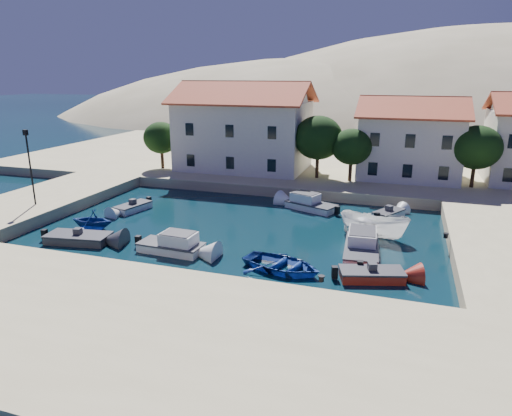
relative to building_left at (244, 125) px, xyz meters
The scene contains 20 objects.
ground 29.24m from the building_left, 77.91° to the right, with size 400.00×400.00×0.00m, color black.
quay_south 34.95m from the building_left, 79.99° to the right, with size 52.00×12.00×1.00m, color tan.
quay_west 22.86m from the building_left, 125.84° to the right, with size 8.00×20.00×1.00m, color tan.
quay_north 13.91m from the building_left, 51.34° to the left, with size 80.00×36.00×1.00m, color tan.
hills 103.51m from the building_left, 74.43° to the left, with size 254.00×176.00×99.00m.
building_left is the anchor object (origin of this frame).
building_mid 18.04m from the building_left, ahead, with size 10.50×8.40×8.30m.
trees 10.87m from the building_left, 13.60° to the right, with size 37.30×5.30×6.45m.
lamppost 23.10m from the building_left, 119.90° to the right, with size 0.35×0.25×6.22m.
bollards 26.13m from the building_left, 69.97° to the right, with size 29.36×9.56×0.30m.
motorboat_grey_sw 25.13m from the building_left, 99.22° to the right, with size 4.73×2.64×1.25m.
cabin_cruiser_south 24.56m from the building_left, 82.32° to the right, with size 4.49×2.08×1.60m.
rowboat_south 27.37m from the building_left, 65.50° to the right, with size 3.58×5.01×1.04m, color navy.
motorboat_red_se 29.57m from the building_left, 55.62° to the right, with size 3.98×2.61×1.25m.
cabin_cruiser_east 25.96m from the building_left, 52.57° to the right, with size 2.55×5.49×1.60m.
boat_east 23.66m from the building_left, 45.95° to the right, with size 1.94×5.15×1.99m, color white.
motorboat_white_ne 21.00m from the building_left, 33.94° to the right, with size 2.69×3.29×1.25m.
rowboat_west 22.73m from the building_left, 102.74° to the right, with size 2.87×3.32×1.75m, color navy.
motorboat_white_west 17.75m from the building_left, 105.77° to the right, with size 2.19×3.60×1.25m.
cabin_cruiser_north 15.95m from the building_left, 47.30° to the right, with size 4.88×3.41×1.60m.
Camera 1 is at (11.58, -21.17, 11.56)m, focal length 32.00 mm.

